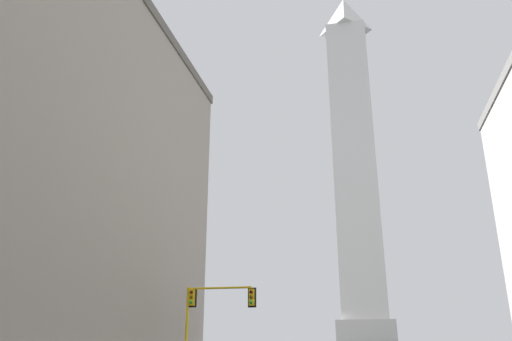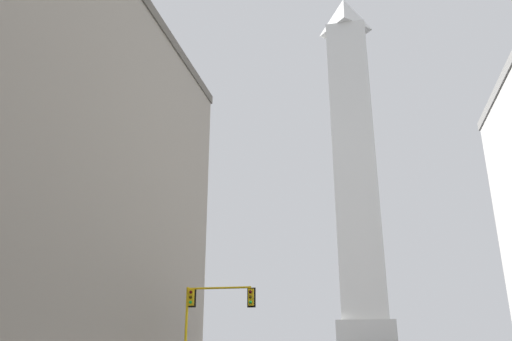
% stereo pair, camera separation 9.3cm
% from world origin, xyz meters
% --- Properties ---
extents(obelisk, '(8.83, 8.83, 65.74)m').
position_xyz_m(obelisk, '(0.00, 82.23, 31.57)').
color(obelisk, silver).
rests_on(obelisk, ground_plane).
extents(traffic_light_mid_left, '(5.03, 0.51, 5.44)m').
position_xyz_m(traffic_light_mid_left, '(-9.86, 33.25, 4.15)').
color(traffic_light_mid_left, yellow).
rests_on(traffic_light_mid_left, ground_plane).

